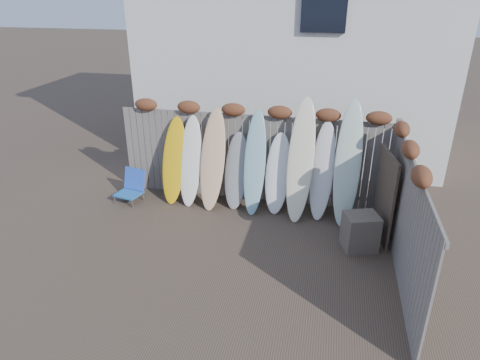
% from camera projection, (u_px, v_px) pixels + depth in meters
% --- Properties ---
extents(ground, '(80.00, 80.00, 0.00)m').
position_uv_depth(ground, '(226.00, 256.00, 7.84)').
color(ground, '#493A2D').
extents(back_fence, '(6.05, 0.28, 2.24)m').
position_uv_depth(back_fence, '(254.00, 151.00, 9.46)').
color(back_fence, slate).
rests_on(back_fence, ground).
extents(right_fence, '(0.28, 4.40, 2.24)m').
position_uv_depth(right_fence, '(406.00, 212.00, 7.00)').
color(right_fence, slate).
rests_on(right_fence, ground).
extents(house, '(8.50, 5.50, 6.33)m').
position_uv_depth(house, '(297.00, 36.00, 12.18)').
color(house, silver).
rests_on(house, ground).
extents(beach_chair, '(0.65, 0.68, 0.72)m').
position_uv_depth(beach_chair, '(132.00, 186.00, 9.77)').
color(beach_chair, '#2366AF').
rests_on(beach_chair, ground).
extents(wooden_crate, '(0.73, 0.66, 0.70)m').
position_uv_depth(wooden_crate, '(360.00, 232.00, 7.95)').
color(wooden_crate, '#4B4238').
rests_on(wooden_crate, ground).
extents(lattice_panel, '(0.24, 1.15, 1.73)m').
position_uv_depth(lattice_panel, '(384.00, 196.00, 8.13)').
color(lattice_panel, brown).
rests_on(lattice_panel, ground).
extents(surfboard_0, '(0.61, 0.73, 1.90)m').
position_uv_depth(surfboard_0, '(174.00, 161.00, 9.54)').
color(surfboard_0, yellow).
rests_on(surfboard_0, ground).
extents(surfboard_1, '(0.51, 0.71, 1.96)m').
position_uv_depth(surfboard_1, '(191.00, 161.00, 9.44)').
color(surfboard_1, white).
rests_on(surfboard_1, ground).
extents(surfboard_2, '(0.61, 0.81, 2.15)m').
position_uv_depth(surfboard_2, '(213.00, 160.00, 9.25)').
color(surfboard_2, '#EBA48B').
rests_on(surfboard_2, ground).
extents(surfboard_3, '(0.55, 0.63, 1.65)m').
position_uv_depth(surfboard_3, '(236.00, 171.00, 9.33)').
color(surfboard_3, gray).
rests_on(surfboard_3, ground).
extents(surfboard_4, '(0.46, 0.76, 2.17)m').
position_uv_depth(surfboard_4, '(255.00, 163.00, 9.07)').
color(surfboard_4, '#7EAEB8').
rests_on(surfboard_4, ground).
extents(surfboard_5, '(0.57, 0.65, 1.70)m').
position_uv_depth(surfboard_5, '(278.00, 174.00, 9.14)').
color(surfboard_5, white).
rests_on(surfboard_5, ground).
extents(surfboard_6, '(0.60, 0.91, 2.49)m').
position_uv_depth(surfboard_6, '(301.00, 161.00, 8.76)').
color(surfboard_6, '#F1EAC3').
rests_on(surfboard_6, ground).
extents(surfboard_7, '(0.54, 0.75, 2.01)m').
position_uv_depth(surfboard_7, '(322.00, 171.00, 8.88)').
color(surfboard_7, silver).
rests_on(surfboard_7, ground).
extents(surfboard_8, '(0.57, 0.90, 2.49)m').
position_uv_depth(surfboard_8, '(348.00, 164.00, 8.60)').
color(surfboard_8, '#B9CEB9').
rests_on(surfboard_8, ground).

